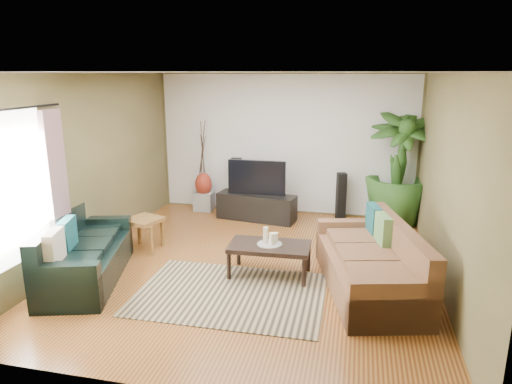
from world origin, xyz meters
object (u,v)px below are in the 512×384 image
(sofa_right, at_px, (369,258))
(speaker_left, at_px, (236,186))
(vase, at_px, (204,184))
(tv_stand, at_px, (256,207))
(side_table, at_px, (145,234))
(sofa_left, at_px, (86,250))
(speaker_right, at_px, (341,196))
(pedestal, at_px, (204,201))
(television, at_px, (257,177))
(coffee_table, at_px, (269,260))
(potted_plant, at_px, (399,168))

(sofa_right, distance_m, speaker_left, 3.82)
(vase, bearing_deg, speaker_left, 0.00)
(tv_stand, bearing_deg, vase, 170.51)
(vase, bearing_deg, tv_stand, -18.32)
(tv_stand, xyz_separation_m, side_table, (-1.37, -1.85, 0.01))
(sofa_left, xyz_separation_m, sofa_right, (3.64, 0.54, 0.00))
(speaker_right, xyz_separation_m, pedestal, (-2.72, 0.00, -0.26))
(sofa_left, distance_m, vase, 3.45)
(sofa_right, height_order, television, television)
(speaker_left, bearing_deg, side_table, -114.51)
(speaker_left, distance_m, side_table, 2.42)
(sofa_right, relative_size, coffee_table, 2.00)
(pedestal, bearing_deg, tv_stand, -18.32)
(tv_stand, bearing_deg, sofa_right, -42.18)
(vase, bearing_deg, sofa_right, -42.05)
(sofa_left, xyz_separation_m, speaker_left, (1.13, 3.41, 0.12))
(speaker_right, height_order, potted_plant, potted_plant)
(potted_plant, distance_m, side_table, 4.58)
(tv_stand, height_order, speaker_right, speaker_right)
(potted_plant, bearing_deg, sofa_left, -140.72)
(vase, bearing_deg, side_table, -95.09)
(speaker_left, xyz_separation_m, vase, (-0.68, 0.00, -0.01))
(potted_plant, height_order, vase, potted_plant)
(television, relative_size, speaker_left, 1.00)
(potted_plant, bearing_deg, speaker_left, 180.00)
(potted_plant, bearing_deg, sofa_right, -100.44)
(sofa_left, height_order, tv_stand, sofa_left)
(coffee_table, bearing_deg, television, 104.65)
(sofa_right, relative_size, vase, 4.65)
(tv_stand, distance_m, side_table, 2.30)
(sofa_right, distance_m, vase, 4.29)
(tv_stand, bearing_deg, speaker_right, 22.98)
(tv_stand, relative_size, potted_plant, 0.71)
(side_table, bearing_deg, potted_plant, 29.76)
(speaker_left, xyz_separation_m, side_table, (-0.87, -2.24, -0.29))
(speaker_right, distance_m, vase, 2.72)
(pedestal, bearing_deg, potted_plant, 0.00)
(potted_plant, xyz_separation_m, pedestal, (-3.72, 0.00, -0.85))
(coffee_table, bearing_deg, sofa_left, -165.99)
(television, bearing_deg, speaker_right, 13.46)
(coffee_table, xyz_separation_m, speaker_left, (-1.21, 2.74, 0.32))
(speaker_left, bearing_deg, potted_plant, -3.18)
(sofa_right, distance_m, potted_plant, 2.99)
(tv_stand, xyz_separation_m, speaker_right, (1.54, 0.39, 0.20))
(television, relative_size, side_table, 2.12)
(vase, bearing_deg, potted_plant, 0.00)
(tv_stand, distance_m, vase, 1.27)
(sofa_right, distance_m, television, 3.24)
(sofa_left, distance_m, speaker_left, 3.60)
(tv_stand, relative_size, speaker_right, 1.66)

